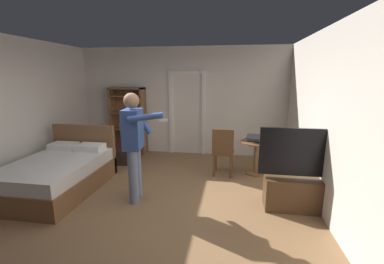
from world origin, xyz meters
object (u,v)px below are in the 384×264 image
object	(u,v)px
person_blue_shirt	(134,140)
side_table	(256,152)
bed	(59,173)
laptop	(255,139)
tv_flatscreen	(299,186)
wooden_chair	(223,150)
bottle_on_table	(265,138)
suitcase_dark	(126,151)
suitcase_small	(119,156)
bookshelf	(128,118)

from	to	relation	value
person_blue_shirt	side_table	bearing A→B (deg)	35.88
bed	laptop	xyz separation A→B (m)	(3.50, 1.26, 0.45)
tv_flatscreen	wooden_chair	xyz separation A→B (m)	(-1.19, 1.16, 0.16)
bottle_on_table	suitcase_dark	world-z (taller)	bottle_on_table
laptop	suitcase_small	bearing A→B (deg)	175.87
bottle_on_table	person_blue_shirt	distance (m)	2.59
side_table	person_blue_shirt	world-z (taller)	person_blue_shirt
suitcase_dark	suitcase_small	distance (m)	0.31
bed	suitcase_dark	distance (m)	1.85
tv_flatscreen	suitcase_small	size ratio (longest dim) A/B	2.05
bed	suitcase_small	bearing A→B (deg)	73.35
tv_flatscreen	suitcase_dark	xyz separation A→B (m)	(-3.57, 1.86, -0.17)
tv_flatscreen	suitcase_dark	distance (m)	4.03
side_table	wooden_chair	distance (m)	0.71
bookshelf	side_table	distance (m)	3.39
tv_flatscreen	wooden_chair	bearing A→B (deg)	135.70
bed	tv_flatscreen	size ratio (longest dim) A/B	1.53
side_table	bookshelf	bearing A→B (deg)	161.54
laptop	tv_flatscreen	bearing A→B (deg)	-67.17
person_blue_shirt	suitcase_small	world-z (taller)	person_blue_shirt
person_blue_shirt	bottle_on_table	bearing A→B (deg)	32.61
laptop	suitcase_dark	bearing A→B (deg)	170.08
laptop	side_table	bearing A→B (deg)	46.55
laptop	person_blue_shirt	bearing A→B (deg)	-144.38
tv_flatscreen	suitcase_small	bearing A→B (deg)	156.77
bottle_on_table	tv_flatscreen	bearing A→B (deg)	-73.59
suitcase_small	wooden_chair	bearing A→B (deg)	-18.31
bookshelf	bottle_on_table	world-z (taller)	bookshelf
wooden_chair	person_blue_shirt	distance (m)	1.91
bottle_on_table	wooden_chair	bearing A→B (deg)	-170.76
bookshelf	side_table	world-z (taller)	bookshelf
bookshelf	wooden_chair	size ratio (longest dim) A/B	1.73
bottle_on_table	suitcase_small	distance (m)	3.31
tv_flatscreen	bottle_on_table	bearing A→B (deg)	106.41
laptop	suitcase_dark	distance (m)	3.10
wooden_chair	person_blue_shirt	bearing A→B (deg)	-137.26
bed	bottle_on_table	bearing A→B (deg)	18.33
tv_flatscreen	laptop	distance (m)	1.49
bed	suitcase_dark	bearing A→B (deg)	74.55
bed	person_blue_shirt	xyz separation A→B (m)	(1.51, -0.17, 0.71)
wooden_chair	suitcase_dark	distance (m)	2.50
laptop	bottle_on_table	xyz separation A→B (m)	(0.18, -0.04, 0.05)
bed	bookshelf	world-z (taller)	bookshelf
tv_flatscreen	side_table	world-z (taller)	tv_flatscreen
tv_flatscreen	person_blue_shirt	bearing A→B (deg)	-177.90
side_table	bottle_on_table	bearing A→B (deg)	-29.74
bed	laptop	world-z (taller)	bed
bed	wooden_chair	xyz separation A→B (m)	(2.87, 1.09, 0.24)
suitcase_dark	bottle_on_table	bearing A→B (deg)	-21.75
bed	side_table	bearing A→B (deg)	20.15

